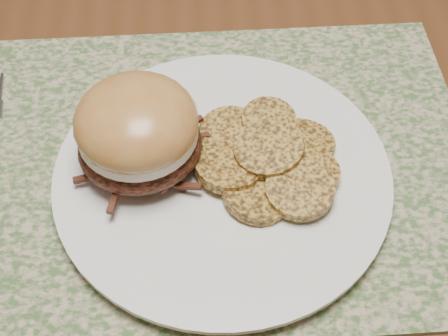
# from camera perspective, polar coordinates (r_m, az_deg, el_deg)

# --- Properties ---
(ground) EXTENTS (3.50, 3.50, 0.00)m
(ground) POSITION_cam_1_polar(r_m,az_deg,el_deg) (1.32, -5.93, -10.91)
(ground) COLOR #532E1C
(ground) RESTS_ON ground
(dining_table) EXTENTS (1.50, 0.90, 0.75)m
(dining_table) POSITION_cam_1_polar(r_m,az_deg,el_deg) (0.78, -10.09, 11.46)
(dining_table) COLOR #552F18
(dining_table) RESTS_ON ground
(placemat) EXTENTS (0.45, 0.33, 0.00)m
(placemat) POSITION_cam_1_polar(r_m,az_deg,el_deg) (0.54, -1.01, 0.66)
(placemat) COLOR #426132
(placemat) RESTS_ON dining_table
(dinner_plate) EXTENTS (0.26, 0.26, 0.02)m
(dinner_plate) POSITION_cam_1_polar(r_m,az_deg,el_deg) (0.51, -0.14, -0.80)
(dinner_plate) COLOR white
(dinner_plate) RESTS_ON placemat
(pork_sandwich) EXTENTS (0.12, 0.12, 0.08)m
(pork_sandwich) POSITION_cam_1_polar(r_m,az_deg,el_deg) (0.49, -7.88, 3.30)
(pork_sandwich) COLOR black
(pork_sandwich) RESTS_ON dinner_plate
(roasted_potatoes) EXTENTS (0.14, 0.14, 0.03)m
(roasted_potatoes) POSITION_cam_1_polar(r_m,az_deg,el_deg) (0.51, 4.16, 0.86)
(roasted_potatoes) COLOR #AF8533
(roasted_potatoes) RESTS_ON dinner_plate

